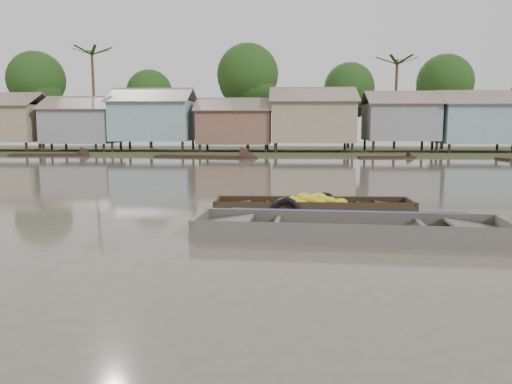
{
  "coord_description": "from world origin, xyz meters",
  "views": [
    {
      "loc": [
        0.11,
        -11.49,
        2.5
      ],
      "look_at": [
        -0.55,
        0.8,
        0.8
      ],
      "focal_mm": 35.0,
      "sensor_mm": 36.0,
      "label": 1
    }
  ],
  "objects": [
    {
      "name": "distant_boats",
      "position": [
        6.75,
        22.92,
        -0.05
      ],
      "size": [
        47.51,
        16.88,
        0.35
      ],
      "color": "black",
      "rests_on": "ground"
    },
    {
      "name": "banana_boat",
      "position": [
        0.9,
        2.4,
        0.16
      ],
      "size": [
        5.57,
        1.55,
        0.8
      ],
      "rotation": [
        0.0,
        0.0,
        0.02
      ],
      "color": "black",
      "rests_on": "ground"
    },
    {
      "name": "riverbank",
      "position": [
        3.03,
        31.86,
        3.07
      ],
      "size": [
        120.0,
        12.47,
        10.22
      ],
      "color": "#384723",
      "rests_on": "ground"
    },
    {
      "name": "viewer_boat",
      "position": [
        1.61,
        -0.47,
        0.05
      ],
      "size": [
        7.0,
        2.26,
        0.56
      ],
      "rotation": [
        0.0,
        0.0,
        -0.07
      ],
      "color": "#453F3A",
      "rests_on": "ground"
    },
    {
      "name": "ground",
      "position": [
        0.0,
        0.0,
        0.0
      ],
      "size": [
        120.0,
        120.0,
        0.0
      ],
      "primitive_type": "plane",
      "color": "#524B3F",
      "rests_on": "ground"
    }
  ]
}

